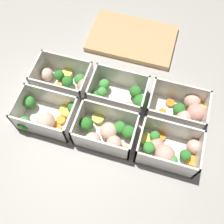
# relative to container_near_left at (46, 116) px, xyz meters

# --- Properties ---
(ground_plane) EXTENTS (4.00, 4.00, 0.00)m
(ground_plane) POSITION_rel_container_near_left_xyz_m (0.17, 0.06, -0.03)
(ground_plane) COLOR gray
(container_near_left) EXTENTS (0.16, 0.12, 0.08)m
(container_near_left) POSITION_rel_container_near_left_xyz_m (0.00, 0.00, 0.00)
(container_near_left) COLOR silver
(container_near_left) RESTS_ON ground_plane
(container_near_center) EXTENTS (0.16, 0.11, 0.08)m
(container_near_center) POSITION_rel_container_near_left_xyz_m (0.17, 0.00, -0.00)
(container_near_center) COLOR silver
(container_near_center) RESTS_ON ground_plane
(container_near_right) EXTENTS (0.18, 0.11, 0.08)m
(container_near_right) POSITION_rel_container_near_left_xyz_m (0.34, 0.00, -0.00)
(container_near_right) COLOR silver
(container_near_right) RESTS_ON ground_plane
(container_far_left) EXTENTS (0.18, 0.11, 0.08)m
(container_far_left) POSITION_rel_container_near_left_xyz_m (0.01, 0.13, -0.00)
(container_far_left) COLOR silver
(container_far_left) RESTS_ON ground_plane
(container_far_center) EXTENTS (0.17, 0.13, 0.08)m
(container_far_center) POSITION_rel_container_near_left_xyz_m (0.18, 0.11, -0.00)
(container_far_center) COLOR silver
(container_far_center) RESTS_ON ground_plane
(container_far_right) EXTENTS (0.16, 0.13, 0.08)m
(container_far_right) POSITION_rel_container_near_left_xyz_m (0.36, 0.13, -0.00)
(container_far_right) COLOR silver
(container_far_right) RESTS_ON ground_plane
(cutting_board) EXTENTS (0.28, 0.18, 0.02)m
(cutting_board) POSITION_rel_container_near_left_xyz_m (0.16, 0.35, -0.02)
(cutting_board) COLOR tan
(cutting_board) RESTS_ON ground_plane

